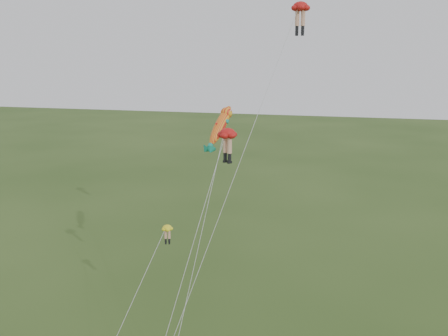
# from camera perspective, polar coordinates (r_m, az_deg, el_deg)

# --- Properties ---
(legs_kite_red_high) EXTENTS (7.40, 12.90, 23.49)m
(legs_kite_red_high) POSITION_cam_1_polar(r_m,az_deg,el_deg) (36.42, 8.42, 16.79)
(legs_kite_red_high) COLOR red
(legs_kite_red_high) RESTS_ON ground
(legs_kite_red_mid) EXTENTS (4.15, 7.39, 15.52)m
(legs_kite_red_mid) POSITION_cam_1_polar(r_m,az_deg,el_deg) (30.23, 0.19, 3.04)
(legs_kite_red_mid) COLOR red
(legs_kite_red_mid) RESTS_ON ground
(legs_kite_yellow) EXTENTS (2.87, 7.34, 8.41)m
(legs_kite_yellow) POSITION_cam_1_polar(r_m,az_deg,el_deg) (34.74, -7.03, -8.07)
(legs_kite_yellow) COLOR yellow
(legs_kite_yellow) RESTS_ON ground
(fish_kite) EXTENTS (1.92, 10.60, 16.54)m
(fish_kite) POSITION_cam_1_polar(r_m,az_deg,el_deg) (35.62, -0.44, 4.76)
(fish_kite) COLOR #FFAB20
(fish_kite) RESTS_ON ground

